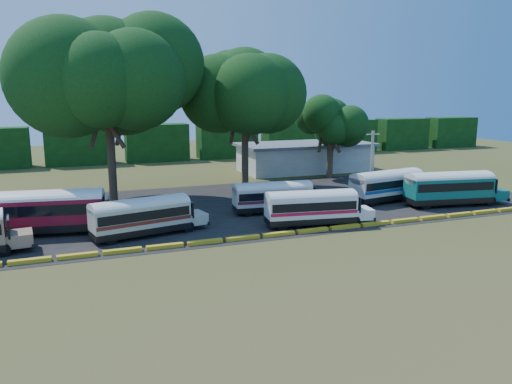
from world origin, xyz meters
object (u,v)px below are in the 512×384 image
object	(u,v)px
bus_red	(49,209)
tree_west	(107,74)
bus_white_red	(313,206)
bus_cream_west	(143,215)
bus_teal	(451,186)

from	to	relation	value
bus_red	tree_west	bearing A→B (deg)	66.90
bus_red	bus_white_red	size ratio (longest dim) A/B	1.17
bus_cream_west	bus_white_red	size ratio (longest dim) A/B	1.01
bus_red	bus_teal	xyz separation A→B (m)	(37.07, -3.18, -0.09)
bus_red	bus_white_red	world-z (taller)	bus_red
bus_cream_west	bus_red	bearing A→B (deg)	142.99
bus_cream_west	bus_white_red	world-z (taller)	bus_cream_west
bus_teal	tree_west	world-z (taller)	tree_west
bus_white_red	tree_west	bearing A→B (deg)	144.96
bus_cream_west	bus_white_red	distance (m)	14.04
bus_cream_west	tree_west	size ratio (longest dim) A/B	0.53
bus_red	bus_teal	bearing A→B (deg)	3.80
bus_teal	tree_west	distance (m)	35.44
tree_west	bus_teal	bearing A→B (deg)	-21.54
tree_west	bus_cream_west	bearing A→B (deg)	-84.61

